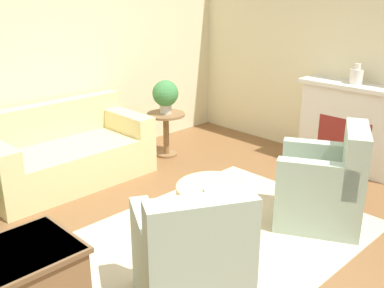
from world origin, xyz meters
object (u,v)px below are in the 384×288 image
side_table (166,127)px  potted_plant_on_side_table (165,94)px  ottoman_table (214,201)px  armchair_right (325,187)px  armchair_left (191,265)px  vase_mantel_near (357,76)px  couch (65,155)px

side_table → potted_plant_on_side_table: (-0.00, -0.00, 0.45)m
ottoman_table → side_table: size_ratio=1.21×
armchair_right → armchair_left: bearing=180.0°
side_table → vase_mantel_near: (1.36, -1.97, 0.79)m
potted_plant_on_side_table → armchair_right: bearing=-93.3°
side_table → potted_plant_on_side_table: 0.45m
armchair_left → armchair_right: same height
armchair_right → ottoman_table: 1.10m
potted_plant_on_side_table → armchair_left: bearing=-128.2°
couch → armchair_left: bearing=-101.4°
ottoman_table → potted_plant_on_side_table: (0.99, 1.81, 0.58)m
armchair_left → potted_plant_on_side_table: 3.22m
armchair_right → ottoman_table: armchair_right is taller
armchair_left → ottoman_table: 1.20m
armchair_left → couch: bearing=78.6°
ottoman_table → vase_mantel_near: 2.52m
couch → ottoman_table: bearing=-77.9°
couch → armchair_left: armchair_left is taller
potted_plant_on_side_table → couch: bearing=171.7°
couch → armchair_left: (-0.55, -2.71, 0.06)m
armchair_right → potted_plant_on_side_table: 2.55m
couch → ottoman_table: size_ratio=2.67×
vase_mantel_near → ottoman_table: bearing=176.2°
side_table → ottoman_table: bearing=-118.6°
armchair_left → vase_mantel_near: vase_mantel_near is taller
ottoman_table → potted_plant_on_side_table: bearing=61.4°
armchair_right → potted_plant_on_side_table: potted_plant_on_side_table is taller
armchair_right → vase_mantel_near: bearing=19.5°
armchair_left → potted_plant_on_side_table: size_ratio=2.28×
vase_mantel_near → potted_plant_on_side_table: bearing=124.6°
armchair_right → vase_mantel_near: vase_mantel_near is taller
side_table → vase_mantel_near: bearing=-55.4°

